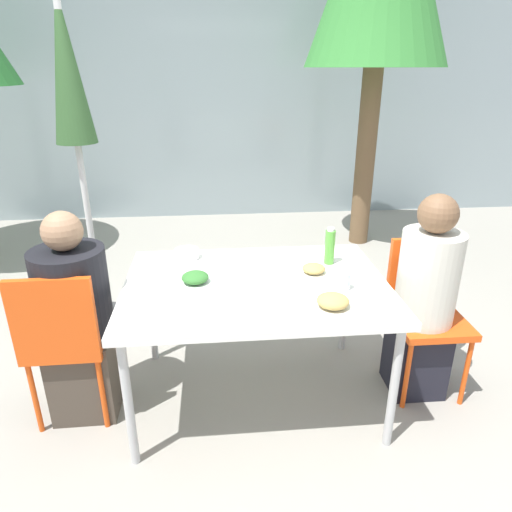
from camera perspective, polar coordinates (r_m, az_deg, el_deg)
ground_plane at (r=2.81m, az=0.00°, el=-16.95°), size 24.00×24.00×0.00m
building_facade at (r=5.88m, az=-3.55°, el=19.63°), size 10.00×0.20×3.00m
dining_table at (r=2.44m, az=0.00°, el=-4.42°), size 1.39×0.99×0.74m
chair_left at (r=2.56m, az=-22.85°, el=-9.06°), size 0.40×0.40×0.89m
person_left at (r=2.60m, az=-21.36°, el=-7.94°), size 0.37×0.37×1.16m
chair_right at (r=2.83m, az=20.41°, el=-5.52°), size 0.40×0.40×0.89m
person_right at (r=2.73m, az=20.25°, el=-5.58°), size 0.33×0.33×1.20m
closed_umbrella at (r=3.29m, az=-22.12°, el=17.81°), size 0.36×0.36×2.26m
plate_0 at (r=2.40m, az=-7.60°, el=-2.96°), size 0.26×0.26×0.07m
plate_1 at (r=2.51m, az=7.22°, el=-1.88°), size 0.23×0.23×0.06m
plate_2 at (r=2.17m, az=9.57°, el=-5.93°), size 0.28×0.28×0.07m
bottle at (r=2.64m, az=9.21°, el=1.18°), size 0.06×0.06×0.22m
drinking_cup at (r=2.36m, az=10.83°, el=-3.05°), size 0.08×0.08×0.09m
salad_bowl at (r=2.73m, az=-8.65°, el=0.26°), size 0.15×0.15×0.06m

